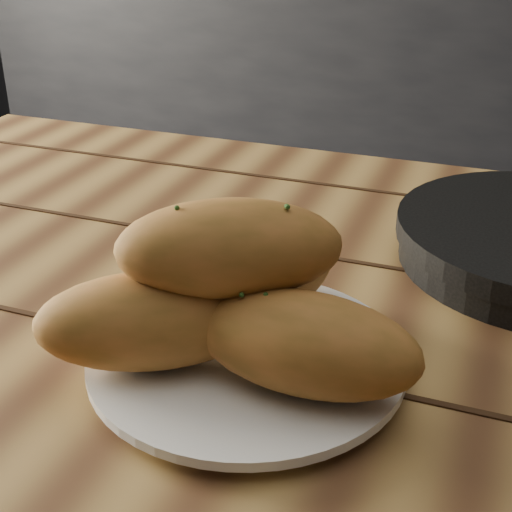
# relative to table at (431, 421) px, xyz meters

# --- Properties ---
(counter) EXTENTS (2.80, 0.60, 0.90)m
(counter) POSITION_rel_table_xyz_m (-0.34, 1.89, -0.20)
(counter) COLOR black
(counter) RESTS_ON ground
(table) EXTENTS (1.57, 0.87, 0.75)m
(table) POSITION_rel_table_xyz_m (0.00, 0.00, 0.00)
(table) COLOR olive
(table) RESTS_ON ground
(plate) EXTENTS (0.25, 0.25, 0.02)m
(plate) POSITION_rel_table_xyz_m (-0.14, -0.11, 0.11)
(plate) COLOR white
(plate) RESTS_ON table
(bread_rolls) EXTENTS (0.29, 0.26, 0.12)m
(bread_rolls) POSITION_rel_table_xyz_m (-0.14, -0.11, 0.16)
(bread_rolls) COLOR #BA6F33
(bread_rolls) RESTS_ON plate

